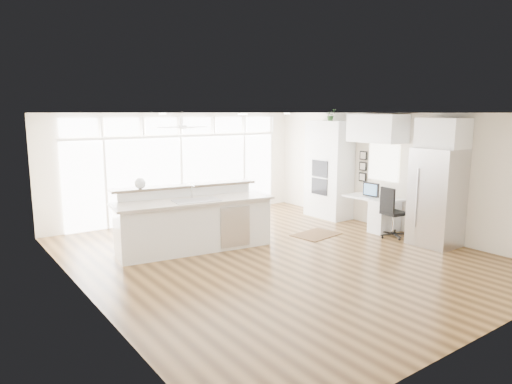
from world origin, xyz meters
TOP-DOWN VIEW (x-y plane):
  - floor at (0.00, 0.00)m, footprint 7.00×8.00m
  - ceiling at (0.00, 0.00)m, footprint 7.00×8.00m
  - wall_back at (0.00, 4.00)m, footprint 7.00×0.04m
  - wall_front at (0.00, -4.00)m, footprint 7.00×0.04m
  - wall_left at (-3.50, 0.00)m, footprint 0.04×8.00m
  - wall_right at (3.50, 0.00)m, footprint 0.04×8.00m
  - glass_wall at (0.00, 3.94)m, footprint 5.80×0.06m
  - transom_row at (0.00, 3.94)m, footprint 5.90×0.06m
  - desk_window at (3.46, 0.30)m, footprint 0.04×0.85m
  - ceiling_fan at (-0.50, 2.80)m, footprint 1.16×1.16m
  - recessed_lights at (0.00, 0.20)m, footprint 3.40×3.00m
  - oven_cabinet at (3.17, 1.80)m, footprint 0.64×1.20m
  - desk_nook at (3.13, 0.30)m, footprint 0.72×1.30m
  - upper_cabinets at (3.17, 0.30)m, footprint 0.64×1.30m
  - refrigerator at (3.11, -1.35)m, footprint 0.76×0.90m
  - fridge_cabinet at (3.17, -1.35)m, footprint 0.64×0.90m
  - framed_photos at (3.46, 0.92)m, footprint 0.06×0.22m
  - kitchen_island at (-1.07, 1.25)m, footprint 3.28×1.63m
  - rug at (1.66, 0.65)m, footprint 1.09×0.86m
  - office_chair at (2.92, -0.46)m, footprint 0.63×0.59m
  - fishbowl at (-1.95, 1.78)m, footprint 0.25×0.25m
  - monitor at (3.05, 0.30)m, footprint 0.09×0.44m
  - keyboard at (2.88, 0.30)m, footprint 0.14×0.33m
  - potted_plant at (3.17, 1.80)m, footprint 0.27×0.30m

SIDE VIEW (x-z plane):
  - floor at x=0.00m, z-range -0.02..0.00m
  - rug at x=1.66m, z-range 0.00..0.01m
  - desk_nook at x=3.13m, z-range 0.00..0.76m
  - office_chair at x=2.92m, z-range 0.00..1.10m
  - kitchen_island at x=-1.07m, z-range 0.00..1.25m
  - keyboard at x=2.88m, z-range 0.76..0.78m
  - monitor at x=3.05m, z-range 0.76..1.13m
  - refrigerator at x=3.11m, z-range 0.00..2.00m
  - glass_wall at x=0.00m, z-range 0.01..2.09m
  - oven_cabinet at x=3.17m, z-range 0.00..2.50m
  - wall_back at x=0.00m, z-range 0.00..2.70m
  - wall_front at x=0.00m, z-range 0.00..2.70m
  - wall_left at x=-3.50m, z-range 0.00..2.70m
  - wall_right at x=3.50m, z-range 0.00..2.70m
  - fishbowl at x=-1.95m, z-range 1.25..1.46m
  - framed_photos at x=3.46m, z-range 1.00..1.80m
  - desk_window at x=3.46m, z-range 1.12..1.98m
  - fridge_cabinet at x=3.17m, z-range 2.00..2.60m
  - upper_cabinets at x=3.17m, z-range 2.03..2.67m
  - transom_row at x=0.00m, z-range 2.18..2.58m
  - ceiling_fan at x=-0.50m, z-range 2.32..2.64m
  - potted_plant at x=3.17m, z-range 2.50..2.73m
  - recessed_lights at x=0.00m, z-range 2.67..2.69m
  - ceiling at x=0.00m, z-range 2.69..2.71m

